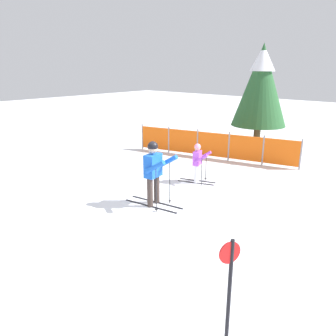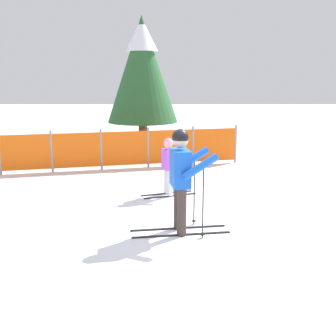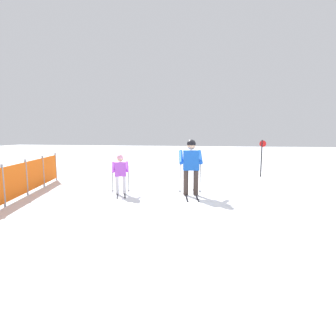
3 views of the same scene
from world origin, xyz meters
name	(u,v)px [view 2 (image 2 of 3)]	position (x,y,z in m)	size (l,w,h in m)	color
ground_plane	(192,231)	(0.00, 0.00, 0.00)	(60.00, 60.00, 0.00)	white
skier_adult	(180,172)	(-0.20, -0.02, 1.01)	(1.63, 0.79, 1.69)	black
skier_child	(167,162)	(-0.39, 2.14, 0.73)	(1.18, 0.69, 1.23)	black
safety_fence	(123,148)	(-1.59, 4.78, 0.55)	(6.32, 1.56, 1.10)	gray
conifer_far	(140,68)	(-1.28, 7.89, 2.73)	(2.38, 2.38, 4.42)	#4C3823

